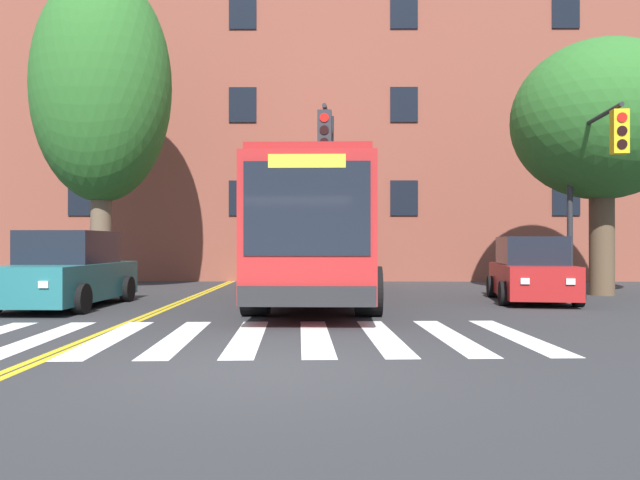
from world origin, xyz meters
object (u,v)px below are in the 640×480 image
at_px(car_navy_behind_bus, 327,260).
at_px(traffic_light_near_corner, 589,169).
at_px(car_teal_near_lane, 67,273).
at_px(city_bus, 317,232).
at_px(traffic_light_overhead, 329,168).
at_px(street_tree_curbside_small, 101,88).
at_px(street_tree_curbside_large, 601,122).
at_px(car_red_far_lane, 531,272).

distance_m(car_navy_behind_bus, traffic_light_near_corner, 12.94).
bearing_deg(car_teal_near_lane, city_bus, 16.67).
bearing_deg(traffic_light_overhead, city_bus, -112.96).
bearing_deg(car_navy_behind_bus, traffic_light_overhead, -89.83).
distance_m(city_bus, street_tree_curbside_small, 9.09).
distance_m(street_tree_curbside_large, street_tree_curbside_small, 15.49).
xyz_separation_m(city_bus, car_teal_near_lane, (-5.95, -1.78, -0.99)).
distance_m(traffic_light_overhead, street_tree_curbside_small, 8.31).
bearing_deg(car_teal_near_lane, street_tree_curbside_large, 13.84).
bearing_deg(street_tree_curbside_large, street_tree_curbside_small, 173.87).
bearing_deg(traffic_light_near_corner, car_red_far_lane, 172.46).
bearing_deg(city_bus, street_tree_curbside_small, 154.20).
height_order(city_bus, car_teal_near_lane, city_bus).
xyz_separation_m(car_teal_near_lane, street_tree_curbside_large, (14.29, 3.52, 4.28)).
bearing_deg(street_tree_curbside_large, car_teal_near_lane, -166.16).
xyz_separation_m(traffic_light_near_corner, street_tree_curbside_small, (-14.04, 3.87, 3.09)).
distance_m(city_bus, traffic_light_overhead, 1.96).
bearing_deg(car_red_far_lane, city_bus, 176.99).
height_order(car_red_far_lane, car_navy_behind_bus, car_navy_behind_bus).
bearing_deg(car_red_far_lane, street_tree_curbside_large, 36.51).
distance_m(traffic_light_near_corner, traffic_light_overhead, 6.84).
bearing_deg(traffic_light_overhead, car_navy_behind_bus, 90.17).
height_order(car_teal_near_lane, traffic_light_near_corner, traffic_light_near_corner).
distance_m(car_teal_near_lane, traffic_light_near_corner, 13.31).
relative_size(city_bus, car_teal_near_lane, 2.44).
xyz_separation_m(car_navy_behind_bus, traffic_light_overhead, (0.03, -9.51, 2.79)).
relative_size(traffic_light_overhead, street_tree_curbside_large, 0.72).
height_order(city_bus, street_tree_curbside_small, street_tree_curbside_small).
xyz_separation_m(city_bus, traffic_light_overhead, (0.31, 0.73, 1.79)).
relative_size(city_bus, street_tree_curbside_large, 1.54).
height_order(car_red_far_lane, traffic_light_near_corner, traffic_light_near_corner).
height_order(traffic_light_overhead, street_tree_curbside_small, street_tree_curbside_small).
bearing_deg(traffic_light_near_corner, street_tree_curbside_large, 59.63).
height_order(traffic_light_near_corner, street_tree_curbside_large, street_tree_curbside_large).
relative_size(car_teal_near_lane, street_tree_curbside_large, 0.63).
xyz_separation_m(car_red_far_lane, street_tree_curbside_large, (2.75, 2.03, 4.32)).
bearing_deg(city_bus, car_teal_near_lane, -163.33).
bearing_deg(city_bus, traffic_light_near_corner, -3.95).
xyz_separation_m(city_bus, car_navy_behind_bus, (0.28, 10.24, -1.00)).
bearing_deg(car_teal_near_lane, street_tree_curbside_small, 101.50).
bearing_deg(car_red_far_lane, traffic_light_near_corner, -7.54).
relative_size(traffic_light_near_corner, street_tree_curbside_small, 0.49).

